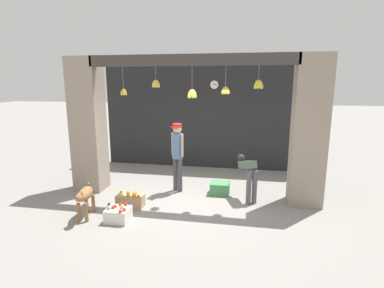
{
  "coord_description": "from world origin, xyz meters",
  "views": [
    {
      "loc": [
        1.26,
        -6.36,
        2.68
      ],
      "look_at": [
        0.0,
        0.41,
        1.23
      ],
      "focal_mm": 28.0,
      "sensor_mm": 36.0,
      "label": 1
    }
  ],
  "objects_px": {
    "fruit_crate_apples": "(118,214)",
    "water_bottle": "(109,209)",
    "shopkeeper": "(177,152)",
    "fruit_crate_oranges": "(131,200)",
    "wall_clock": "(214,85)",
    "dog": "(85,196)",
    "worker_stooping": "(248,173)",
    "produce_box_green": "(220,188)"
  },
  "relations": [
    {
      "from": "fruit_crate_apples",
      "to": "produce_box_green",
      "type": "bearing_deg",
      "value": 44.78
    },
    {
      "from": "shopkeeper",
      "to": "produce_box_green",
      "type": "distance_m",
      "value": 1.35
    },
    {
      "from": "water_bottle",
      "to": "wall_clock",
      "type": "height_order",
      "value": "wall_clock"
    },
    {
      "from": "worker_stooping",
      "to": "wall_clock",
      "type": "height_order",
      "value": "wall_clock"
    },
    {
      "from": "shopkeeper",
      "to": "water_bottle",
      "type": "height_order",
      "value": "shopkeeper"
    },
    {
      "from": "dog",
      "to": "worker_stooping",
      "type": "height_order",
      "value": "worker_stooping"
    },
    {
      "from": "fruit_crate_apples",
      "to": "wall_clock",
      "type": "height_order",
      "value": "wall_clock"
    },
    {
      "from": "worker_stooping",
      "to": "fruit_crate_apples",
      "type": "bearing_deg",
      "value": -174.02
    },
    {
      "from": "dog",
      "to": "fruit_crate_apples",
      "type": "bearing_deg",
      "value": 76.08
    },
    {
      "from": "fruit_crate_apples",
      "to": "dog",
      "type": "bearing_deg",
      "value": 178.1
    },
    {
      "from": "fruit_crate_oranges",
      "to": "fruit_crate_apples",
      "type": "distance_m",
      "value": 0.68
    },
    {
      "from": "fruit_crate_apples",
      "to": "produce_box_green",
      "type": "relative_size",
      "value": 0.97
    },
    {
      "from": "dog",
      "to": "wall_clock",
      "type": "height_order",
      "value": "wall_clock"
    },
    {
      "from": "produce_box_green",
      "to": "dog",
      "type": "bearing_deg",
      "value": -144.72
    },
    {
      "from": "fruit_crate_oranges",
      "to": "produce_box_green",
      "type": "relative_size",
      "value": 1.26
    },
    {
      "from": "dog",
      "to": "worker_stooping",
      "type": "bearing_deg",
      "value": 103.2
    },
    {
      "from": "fruit_crate_apples",
      "to": "water_bottle",
      "type": "relative_size",
      "value": 1.71
    },
    {
      "from": "worker_stooping",
      "to": "fruit_crate_apples",
      "type": "relative_size",
      "value": 2.25
    },
    {
      "from": "shopkeeper",
      "to": "fruit_crate_oranges",
      "type": "height_order",
      "value": "shopkeeper"
    },
    {
      "from": "produce_box_green",
      "to": "water_bottle",
      "type": "height_order",
      "value": "produce_box_green"
    },
    {
      "from": "fruit_crate_apples",
      "to": "shopkeeper",
      "type": "bearing_deg",
      "value": 66.98
    },
    {
      "from": "shopkeeper",
      "to": "worker_stooping",
      "type": "height_order",
      "value": "shopkeeper"
    },
    {
      "from": "fruit_crate_oranges",
      "to": "wall_clock",
      "type": "xyz_separation_m",
      "value": [
        1.42,
        3.32,
        2.43
      ]
    },
    {
      "from": "water_bottle",
      "to": "wall_clock",
      "type": "xyz_separation_m",
      "value": [
        1.68,
        3.79,
        2.46
      ]
    },
    {
      "from": "worker_stooping",
      "to": "fruit_crate_oranges",
      "type": "relative_size",
      "value": 1.74
    },
    {
      "from": "fruit_crate_apples",
      "to": "water_bottle",
      "type": "distance_m",
      "value": 0.36
    },
    {
      "from": "fruit_crate_oranges",
      "to": "water_bottle",
      "type": "xyz_separation_m",
      "value": [
        -0.27,
        -0.47,
        -0.03
      ]
    },
    {
      "from": "fruit_crate_oranges",
      "to": "fruit_crate_apples",
      "type": "relative_size",
      "value": 1.3
    },
    {
      "from": "fruit_crate_oranges",
      "to": "shopkeeper",
      "type": "bearing_deg",
      "value": 55.14
    },
    {
      "from": "worker_stooping",
      "to": "shopkeeper",
      "type": "bearing_deg",
      "value": 144.65
    },
    {
      "from": "shopkeeper",
      "to": "fruit_crate_apples",
      "type": "distance_m",
      "value": 2.15
    },
    {
      "from": "worker_stooping",
      "to": "wall_clock",
      "type": "xyz_separation_m",
      "value": [
        -1.07,
        2.49,
        1.92
      ]
    },
    {
      "from": "worker_stooping",
      "to": "wall_clock",
      "type": "relative_size",
      "value": 3.81
    },
    {
      "from": "shopkeeper",
      "to": "wall_clock",
      "type": "xyz_separation_m",
      "value": [
        0.63,
        2.19,
        1.57
      ]
    },
    {
      "from": "shopkeeper",
      "to": "produce_box_green",
      "type": "height_order",
      "value": "shopkeeper"
    },
    {
      "from": "produce_box_green",
      "to": "wall_clock",
      "type": "xyz_separation_m",
      "value": [
        -0.42,
        2.2,
        2.43
      ]
    },
    {
      "from": "worker_stooping",
      "to": "produce_box_green",
      "type": "bearing_deg",
      "value": 130.81
    },
    {
      "from": "fruit_crate_oranges",
      "to": "fruit_crate_apples",
      "type": "xyz_separation_m",
      "value": [
        0.02,
        -0.68,
        -0.01
      ]
    },
    {
      "from": "shopkeeper",
      "to": "worker_stooping",
      "type": "distance_m",
      "value": 1.76
    },
    {
      "from": "produce_box_green",
      "to": "fruit_crate_apples",
      "type": "bearing_deg",
      "value": -135.22
    },
    {
      "from": "fruit_crate_apples",
      "to": "worker_stooping",
      "type": "bearing_deg",
      "value": 31.52
    },
    {
      "from": "produce_box_green",
      "to": "water_bottle",
      "type": "xyz_separation_m",
      "value": [
        -2.1,
        -1.59,
        -0.02
      ]
    }
  ]
}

